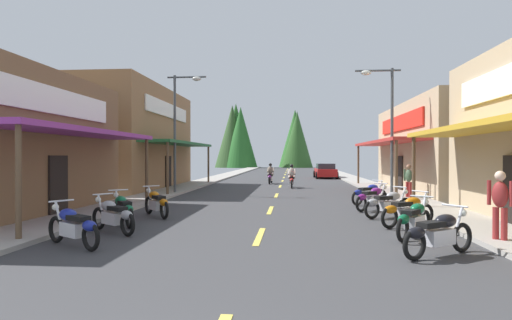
% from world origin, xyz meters
% --- Properties ---
extents(ground, '(10.34, 92.43, 0.10)m').
position_xyz_m(ground, '(0.00, 31.22, -0.05)').
color(ground, '#38383A').
extents(sidewalk_left, '(2.04, 92.43, 0.12)m').
position_xyz_m(sidewalk_left, '(-6.19, 31.22, 0.06)').
color(sidewalk_left, '#9E9991').
rests_on(sidewalk_left, ground).
extents(sidewalk_right, '(2.04, 92.43, 0.12)m').
position_xyz_m(sidewalk_right, '(6.19, 31.22, 0.06)').
color(sidewalk_right, '#9E9991').
rests_on(sidewalk_right, ground).
extents(centerline_dashes, '(0.16, 70.23, 0.01)m').
position_xyz_m(centerline_dashes, '(0.00, 36.10, 0.01)').
color(centerline_dashes, '#E0C64C').
rests_on(centerline_dashes, ground).
extents(storefront_left_far, '(8.15, 12.24, 6.48)m').
position_xyz_m(storefront_left_far, '(-10.35, 24.41, 3.24)').
color(storefront_left_far, olive).
rests_on(storefront_left_far, ground).
extents(storefront_right_far, '(7.80, 12.89, 5.19)m').
position_xyz_m(storefront_right_far, '(10.17, 23.24, 2.60)').
color(storefront_right_far, tan).
rests_on(storefront_right_far, ground).
extents(streetlamp_left, '(2.14, 0.30, 6.50)m').
position_xyz_m(streetlamp_left, '(-5.25, 20.32, 4.21)').
color(streetlamp_left, '#474C51').
rests_on(streetlamp_left, ground).
extents(streetlamp_right, '(2.14, 0.30, 6.27)m').
position_xyz_m(streetlamp_right, '(5.25, 18.32, 4.08)').
color(streetlamp_right, '#474C51').
rests_on(streetlamp_right, ground).
extents(motorcycle_parked_right_0, '(1.81, 1.30, 1.04)m').
position_xyz_m(motorcycle_parked_right_0, '(3.84, 6.73, 0.49)').
color(motorcycle_parked_right_0, black).
rests_on(motorcycle_parked_right_0, ground).
extents(motorcycle_parked_right_1, '(1.35, 1.78, 1.04)m').
position_xyz_m(motorcycle_parked_right_1, '(3.91, 8.72, 0.49)').
color(motorcycle_parked_right_1, black).
rests_on(motorcycle_parked_right_1, ground).
extents(motorcycle_parked_right_2, '(1.84, 1.26, 1.04)m').
position_xyz_m(motorcycle_parked_right_2, '(4.21, 10.45, 0.49)').
color(motorcycle_parked_right_2, black).
rests_on(motorcycle_parked_right_2, ground).
extents(motorcycle_parked_right_3, '(1.86, 1.23, 1.04)m').
position_xyz_m(motorcycle_parked_right_3, '(4.07, 12.30, 0.49)').
color(motorcycle_parked_right_3, black).
rests_on(motorcycle_parked_right_3, ground).
extents(motorcycle_parked_right_4, '(1.59, 1.58, 1.04)m').
position_xyz_m(motorcycle_parked_right_4, '(3.90, 14.19, 0.49)').
color(motorcycle_parked_right_4, black).
rests_on(motorcycle_parked_right_4, ground).
extents(motorcycle_parked_right_5, '(1.74, 1.40, 1.04)m').
position_xyz_m(motorcycle_parked_right_5, '(4.12, 16.14, 0.49)').
color(motorcycle_parked_right_5, black).
rests_on(motorcycle_parked_right_5, ground).
extents(motorcycle_parked_left_0, '(1.85, 1.24, 1.04)m').
position_xyz_m(motorcycle_parked_left_0, '(-4.13, 6.96, 0.49)').
color(motorcycle_parked_left_0, black).
rests_on(motorcycle_parked_left_0, ground).
extents(motorcycle_parked_left_1, '(1.77, 1.36, 1.04)m').
position_xyz_m(motorcycle_parked_left_1, '(-3.97, 8.73, 0.49)').
color(motorcycle_parked_left_1, black).
rests_on(motorcycle_parked_left_1, ground).
extents(motorcycle_parked_left_2, '(1.37, 1.77, 1.04)m').
position_xyz_m(motorcycle_parked_left_2, '(-4.24, 10.03, 0.49)').
color(motorcycle_parked_left_2, black).
rests_on(motorcycle_parked_left_2, ground).
extents(motorcycle_parked_left_3, '(1.41, 1.74, 1.04)m').
position_xyz_m(motorcycle_parked_left_3, '(-3.80, 11.83, 0.49)').
color(motorcycle_parked_left_3, black).
rests_on(motorcycle_parked_left_3, ground).
extents(rider_cruising_lead, '(0.60, 2.14, 1.57)m').
position_xyz_m(rider_cruising_lead, '(0.79, 25.60, 0.66)').
color(rider_cruising_lead, black).
rests_on(rider_cruising_lead, ground).
extents(rider_cruising_trailing, '(0.60, 2.14, 1.57)m').
position_xyz_m(rider_cruising_trailing, '(-0.82, 29.58, 0.66)').
color(rider_cruising_trailing, black).
rests_on(rider_cruising_trailing, ground).
extents(pedestrian_by_shop, '(0.42, 0.48, 1.69)m').
position_xyz_m(pedestrian_by_shop, '(6.39, 18.45, 0.98)').
color(pedestrian_by_shop, maroon).
rests_on(pedestrian_by_shop, ground).
extents(pedestrian_browsing, '(0.44, 0.44, 1.73)m').
position_xyz_m(pedestrian_browsing, '(5.68, 8.07, 1.01)').
color(pedestrian_browsing, maroon).
rests_on(pedestrian_browsing, ground).
extents(parked_car_curbside, '(2.13, 4.34, 1.40)m').
position_xyz_m(parked_car_curbside, '(3.97, 38.28, 0.69)').
color(parked_car_curbside, '#B21919').
rests_on(parked_car_curbside, ground).
extents(treeline_backdrop, '(18.55, 12.13, 12.32)m').
position_xyz_m(treeline_backdrop, '(-6.33, 77.91, 5.71)').
color(treeline_backdrop, '#235523').
rests_on(treeline_backdrop, ground).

